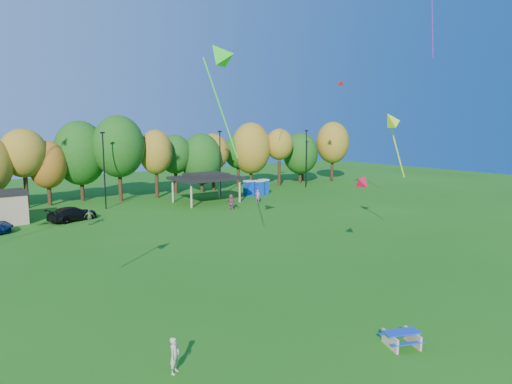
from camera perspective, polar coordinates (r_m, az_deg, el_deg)
ground at (r=22.59m, az=11.13°, el=-17.63°), size 160.00×160.00×0.00m
tree_line at (r=60.90m, az=-22.82°, el=3.99°), size 93.57×10.55×11.15m
lamp_posts at (r=56.49m, az=-18.46°, el=2.89°), size 64.50×0.25×9.09m
pavilion at (r=58.76m, az=-6.27°, el=1.82°), size 8.20×6.20×3.77m
porta_potties at (r=64.61m, az=0.14°, el=0.56°), size 3.75×1.83×2.18m
picnic_table at (r=22.42m, az=17.73°, el=-16.95°), size 1.96×1.81×0.69m
kite_flyer at (r=19.57m, az=-10.15°, el=-19.47°), size 0.65×0.61×1.49m
car_d at (r=51.06m, az=-21.96°, el=-2.53°), size 5.51×3.59×1.49m
far_person_1 at (r=58.61m, az=0.21°, el=-0.51°), size 0.69×0.71×1.65m
far_person_2 at (r=48.28m, az=-20.11°, el=-2.94°), size 1.05×0.80×1.65m
far_person_4 at (r=53.67m, az=-3.11°, el=-1.25°), size 1.16×1.76×1.82m
kite_0 at (r=28.82m, az=-4.69°, el=16.73°), size 3.07×4.06×7.45m
kite_3 at (r=36.66m, az=16.52°, el=8.59°), size 3.28×1.66×5.43m
kite_4 at (r=55.03m, az=10.56°, el=13.37°), size 1.47×1.50×1.21m
kite_8 at (r=32.06m, az=13.20°, el=1.44°), size 1.51×1.29×1.31m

